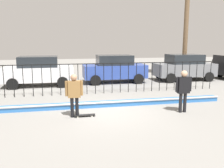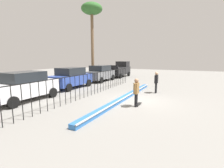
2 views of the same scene
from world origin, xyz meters
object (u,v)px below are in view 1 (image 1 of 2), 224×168
(skateboard, at_px, (85,115))
(camera_operator, at_px, (183,87))
(skateboarder, at_px, (74,92))
(parked_car_white, at_px, (39,71))
(parked_car_blue, at_px, (114,68))
(parked_car_gray, at_px, (184,67))

(skateboard, distance_m, camera_operator, 4.06)
(skateboarder, xyz_separation_m, parked_car_white, (-1.87, 7.00, -0.02))
(skateboarder, bearing_deg, skateboard, -19.02)
(camera_operator, xyz_separation_m, parked_car_blue, (-1.16, 7.60, -0.05))
(skateboard, distance_m, parked_car_white, 7.44)
(skateboard, relative_size, parked_car_gray, 0.19)
(skateboard, xyz_separation_m, camera_operator, (3.94, -0.23, 0.96))
(camera_operator, relative_size, parked_car_gray, 0.40)
(parked_car_white, relative_size, parked_car_gray, 1.00)
(skateboarder, bearing_deg, camera_operator, -17.54)
(camera_operator, distance_m, parked_car_gray, 8.46)
(skateboard, height_order, parked_car_blue, parked_car_blue)
(parked_car_gray, bearing_deg, parked_car_blue, 175.84)
(skateboarder, bearing_deg, parked_car_white, 90.84)
(skateboarder, distance_m, parked_car_white, 7.24)
(skateboarder, relative_size, camera_operator, 0.97)
(parked_car_white, height_order, parked_car_gray, same)
(skateboarder, height_order, parked_car_gray, parked_car_gray)
(skateboard, bearing_deg, parked_car_gray, 44.61)
(skateboard, xyz_separation_m, parked_car_blue, (2.78, 7.37, 0.91))
(camera_operator, height_order, parked_car_white, parked_car_white)
(parked_car_gray, bearing_deg, skateboard, -140.30)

